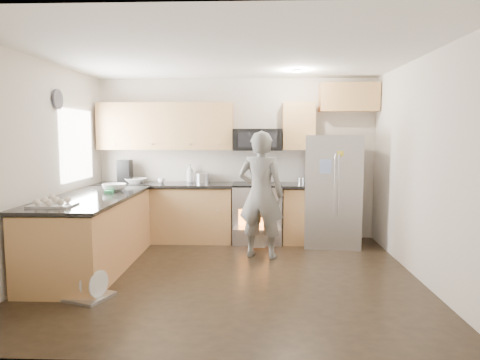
{
  "coord_description": "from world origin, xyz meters",
  "views": [
    {
      "loc": [
        0.33,
        -5.02,
        1.69
      ],
      "look_at": [
        0.12,
        0.5,
        1.11
      ],
      "focal_mm": 32.0,
      "sensor_mm": 36.0,
      "label": 1
    }
  ],
  "objects_px": {
    "refrigerator": "(332,191)",
    "person": "(261,195)",
    "stove_range": "(257,199)",
    "dish_rack": "(85,290)"
  },
  "relations": [
    {
      "from": "refrigerator",
      "to": "person",
      "type": "xyz_separation_m",
      "value": [
        -1.1,
        -0.69,
        0.03
      ]
    },
    {
      "from": "stove_range",
      "to": "dish_rack",
      "type": "height_order",
      "value": "stove_range"
    },
    {
      "from": "stove_range",
      "to": "person",
      "type": "xyz_separation_m",
      "value": [
        0.05,
        -0.87,
        0.2
      ]
    },
    {
      "from": "person",
      "to": "stove_range",
      "type": "bearing_deg",
      "value": -72.23
    },
    {
      "from": "dish_rack",
      "to": "person",
      "type": "bearing_deg",
      "value": 40.51
    },
    {
      "from": "person",
      "to": "dish_rack",
      "type": "bearing_deg",
      "value": 54.99
    },
    {
      "from": "stove_range",
      "to": "dish_rack",
      "type": "relative_size",
      "value": 2.95
    },
    {
      "from": "refrigerator",
      "to": "person",
      "type": "bearing_deg",
      "value": -141.32
    },
    {
      "from": "refrigerator",
      "to": "person",
      "type": "height_order",
      "value": "person"
    },
    {
      "from": "stove_range",
      "to": "dish_rack",
      "type": "xyz_separation_m",
      "value": [
        -1.8,
        -2.45,
        -0.59
      ]
    }
  ]
}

